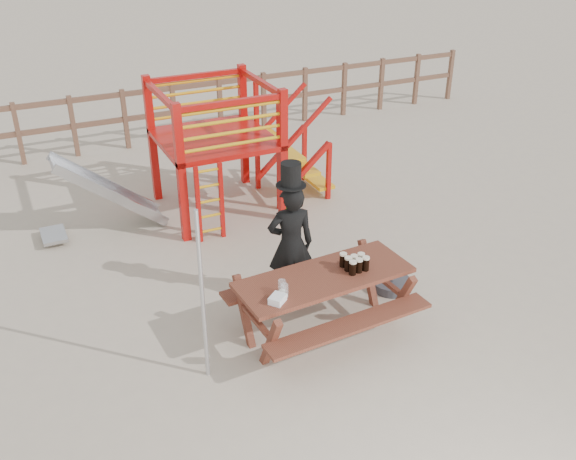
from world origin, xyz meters
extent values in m
plane|color=tan|center=(0.00, 0.00, 0.00)|extent=(60.00, 60.00, 0.00)
cube|color=brown|center=(0.00, 7.00, 1.10)|extent=(15.00, 0.06, 0.10)
cube|color=brown|center=(0.00, 7.00, 0.60)|extent=(15.00, 0.06, 0.10)
cube|color=brown|center=(-2.50, 7.00, 0.60)|extent=(0.09, 0.09, 1.20)
cube|color=brown|center=(-1.50, 7.00, 0.60)|extent=(0.09, 0.09, 1.20)
cube|color=brown|center=(-0.50, 7.00, 0.60)|extent=(0.09, 0.09, 1.20)
cube|color=brown|center=(0.50, 7.00, 0.60)|extent=(0.09, 0.09, 1.20)
cube|color=brown|center=(1.50, 7.00, 0.60)|extent=(0.09, 0.09, 1.20)
cube|color=brown|center=(2.50, 7.00, 0.60)|extent=(0.09, 0.09, 1.20)
cube|color=brown|center=(3.50, 7.00, 0.60)|extent=(0.09, 0.09, 1.20)
cube|color=brown|center=(4.50, 7.00, 0.60)|extent=(0.09, 0.09, 1.20)
cube|color=brown|center=(5.50, 7.00, 0.60)|extent=(0.09, 0.09, 1.20)
cube|color=brown|center=(6.50, 7.00, 0.60)|extent=(0.09, 0.09, 1.20)
cube|color=brown|center=(7.50, 7.00, 0.60)|extent=(0.09, 0.09, 1.20)
cube|color=#AD0F0B|center=(-0.60, 2.80, 1.05)|extent=(0.12, 0.12, 2.10)
cube|color=#AD0F0B|center=(1.00, 2.80, 1.05)|extent=(0.12, 0.12, 2.10)
cube|color=#AD0F0B|center=(-0.60, 4.40, 1.05)|extent=(0.12, 0.12, 2.10)
cube|color=#AD0F0B|center=(1.00, 4.40, 1.05)|extent=(0.12, 0.12, 2.10)
cube|color=#AD0F0B|center=(0.20, 3.60, 1.20)|extent=(1.72, 1.72, 0.08)
cube|color=#AD0F0B|center=(0.20, 2.80, 2.00)|extent=(1.60, 0.08, 0.08)
cube|color=#AD0F0B|center=(0.20, 4.40, 2.00)|extent=(1.60, 0.08, 0.08)
cube|color=#AD0F0B|center=(-0.60, 3.60, 2.00)|extent=(0.08, 1.60, 0.08)
cube|color=#AD0F0B|center=(1.00, 3.60, 2.00)|extent=(0.08, 1.60, 0.08)
cylinder|color=gold|center=(0.20, 2.80, 1.38)|extent=(1.50, 0.05, 0.05)
cylinder|color=gold|center=(0.20, 4.40, 1.38)|extent=(1.50, 0.05, 0.05)
cylinder|color=gold|center=(0.20, 2.80, 1.56)|extent=(1.50, 0.05, 0.05)
cylinder|color=gold|center=(0.20, 4.40, 1.56)|extent=(1.50, 0.05, 0.05)
cylinder|color=gold|center=(0.20, 2.80, 1.74)|extent=(1.50, 0.05, 0.05)
cylinder|color=gold|center=(0.20, 4.40, 1.74)|extent=(1.50, 0.05, 0.05)
cylinder|color=gold|center=(0.20, 2.80, 1.92)|extent=(1.50, 0.05, 0.05)
cylinder|color=gold|center=(0.20, 4.40, 1.92)|extent=(1.50, 0.05, 0.05)
cube|color=#AD0F0B|center=(-0.43, 2.65, 0.60)|extent=(0.06, 0.06, 1.20)
cube|color=#AD0F0B|center=(-0.07, 2.65, 0.60)|extent=(0.06, 0.06, 1.20)
cylinder|color=gold|center=(-0.25, 2.65, 0.15)|extent=(0.36, 0.04, 0.04)
cylinder|color=gold|center=(-0.25, 2.65, 0.39)|extent=(0.36, 0.04, 0.04)
cylinder|color=gold|center=(-0.25, 2.65, 0.63)|extent=(0.36, 0.04, 0.04)
cylinder|color=gold|center=(-0.25, 2.65, 0.87)|extent=(0.36, 0.04, 0.04)
cylinder|color=gold|center=(-0.25, 2.65, 1.11)|extent=(0.36, 0.04, 0.04)
cube|color=gold|center=(1.15, 3.60, 1.08)|extent=(0.30, 0.90, 0.06)
cube|color=gold|center=(1.43, 3.60, 0.78)|extent=(0.30, 0.90, 0.06)
cube|color=gold|center=(1.71, 3.60, 0.48)|extent=(0.30, 0.90, 0.06)
cube|color=gold|center=(1.99, 3.60, 0.18)|extent=(0.30, 0.90, 0.06)
cube|color=#AD0F0B|center=(1.55, 3.15, 0.60)|extent=(0.95, 0.08, 0.86)
cube|color=#AD0F0B|center=(1.55, 4.05, 0.60)|extent=(0.95, 0.08, 0.86)
cube|color=#AEB0B5|center=(-1.50, 3.60, 0.62)|extent=(1.53, 0.55, 1.21)
cube|color=#AEB0B5|center=(-1.50, 3.33, 0.66)|extent=(1.58, 0.04, 1.28)
cube|color=#AEB0B5|center=(-1.50, 3.87, 0.66)|extent=(1.58, 0.04, 1.28)
cube|color=#AEB0B5|center=(-2.40, 3.60, 0.10)|extent=(0.35, 0.55, 0.05)
cube|color=brown|center=(0.17, -0.08, 0.76)|extent=(2.07, 0.87, 0.05)
cube|color=brown|center=(0.21, -0.63, 0.46)|extent=(2.04, 0.40, 0.04)
cube|color=brown|center=(0.14, 0.48, 0.46)|extent=(2.04, 0.40, 0.04)
cube|color=brown|center=(-0.69, -0.12, 0.37)|extent=(0.15, 1.22, 0.73)
cube|color=brown|center=(1.04, -0.03, 0.37)|extent=(0.15, 1.22, 0.73)
imported|color=black|center=(0.13, 0.71, 0.79)|extent=(0.65, 0.50, 1.59)
cube|color=#0C8A11|center=(0.16, 0.84, 0.98)|extent=(0.07, 0.03, 0.37)
cylinder|color=black|center=(0.13, 0.71, 1.59)|extent=(0.36, 0.36, 0.01)
cylinder|color=black|center=(0.13, 0.71, 1.74)|extent=(0.24, 0.24, 0.27)
cube|color=white|center=(0.16, 0.83, 1.83)|extent=(0.12, 0.03, 0.03)
cylinder|color=#B2B2B7|center=(-1.31, -0.22, 1.00)|extent=(0.04, 0.04, 1.99)
cylinder|color=#343439|center=(1.44, 0.36, 0.06)|extent=(0.52, 0.52, 0.12)
cylinder|color=#343439|center=(1.44, 0.36, 0.17)|extent=(0.06, 0.06, 0.10)
cube|color=white|center=(-0.53, -0.33, 0.83)|extent=(0.23, 0.22, 0.08)
cylinder|color=black|center=(0.47, -0.19, 0.86)|extent=(0.08, 0.08, 0.15)
cylinder|color=beige|center=(0.47, -0.19, 0.95)|extent=(0.09, 0.09, 0.02)
cylinder|color=black|center=(0.56, -0.18, 0.86)|extent=(0.08, 0.08, 0.15)
cylinder|color=beige|center=(0.56, -0.18, 0.95)|extent=(0.09, 0.09, 0.02)
cylinder|color=black|center=(0.65, -0.18, 0.86)|extent=(0.08, 0.08, 0.15)
cylinder|color=beige|center=(0.65, -0.18, 0.95)|extent=(0.09, 0.09, 0.02)
cylinder|color=black|center=(0.47, -0.10, 0.86)|extent=(0.08, 0.08, 0.15)
cylinder|color=beige|center=(0.47, -0.10, 0.95)|extent=(0.09, 0.09, 0.02)
cylinder|color=black|center=(0.55, -0.09, 0.86)|extent=(0.08, 0.08, 0.15)
cylinder|color=beige|center=(0.55, -0.09, 0.95)|extent=(0.09, 0.09, 0.02)
cylinder|color=black|center=(0.64, -0.08, 0.86)|extent=(0.08, 0.08, 0.15)
cylinder|color=beige|center=(0.64, -0.08, 0.95)|extent=(0.09, 0.09, 0.02)
cylinder|color=black|center=(0.46, 0.01, 0.86)|extent=(0.08, 0.08, 0.15)
cylinder|color=beige|center=(0.46, 0.01, 0.95)|extent=(0.09, 0.09, 0.02)
cylinder|color=silver|center=(-0.41, -0.26, 0.86)|extent=(0.08, 0.08, 0.15)
cylinder|color=beige|center=(-0.41, -0.26, 0.80)|extent=(0.08, 0.08, 0.02)
cylinder|color=silver|center=(-0.40, -0.18, 0.86)|extent=(0.08, 0.08, 0.15)
cylinder|color=beige|center=(-0.40, -0.18, 0.80)|extent=(0.08, 0.08, 0.02)
camera|label=1|loc=(-2.84, -5.46, 4.67)|focal=40.00mm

